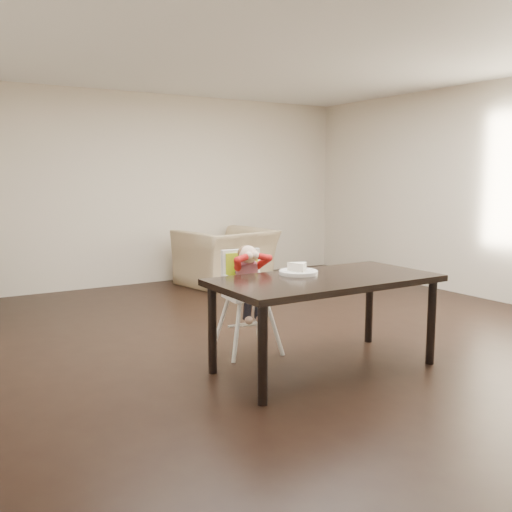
# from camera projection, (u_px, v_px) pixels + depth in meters

# --- Properties ---
(ground) EXTENTS (7.00, 7.00, 0.00)m
(ground) POSITION_uv_depth(u_px,v_px,m) (304.00, 338.00, 5.49)
(ground) COLOR black
(ground) RESTS_ON ground
(room_walls) EXTENTS (6.02, 7.02, 2.71)m
(room_walls) POSITION_uv_depth(u_px,v_px,m) (307.00, 142.00, 5.23)
(room_walls) COLOR beige
(room_walls) RESTS_ON ground
(dining_table) EXTENTS (1.80, 0.90, 0.75)m
(dining_table) POSITION_uv_depth(u_px,v_px,m) (325.00, 287.00, 4.52)
(dining_table) COLOR black
(dining_table) RESTS_ON ground
(high_chair) EXTENTS (0.44, 0.44, 0.95)m
(high_chair) POSITION_uv_depth(u_px,v_px,m) (246.00, 277.00, 4.98)
(high_chair) COLOR white
(high_chair) RESTS_ON ground
(plate) EXTENTS (0.40, 0.40, 0.09)m
(plate) POSITION_uv_depth(u_px,v_px,m) (299.00, 270.00, 4.65)
(plate) COLOR white
(plate) RESTS_ON dining_table
(armchair) EXTENTS (1.34, 1.01, 1.05)m
(armchair) POSITION_uv_depth(u_px,v_px,m) (226.00, 248.00, 8.12)
(armchair) COLOR tan
(armchair) RESTS_ON ground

